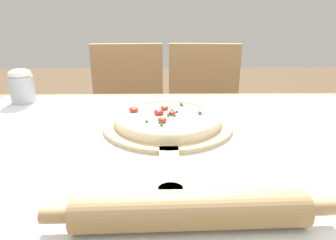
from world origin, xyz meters
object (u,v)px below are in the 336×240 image
(pizza_peel, at_px, (168,127))
(chair_right, at_px, (203,116))
(chair_left, at_px, (129,116))
(rolling_pin, at_px, (190,211))
(pizza, at_px, (168,118))
(flour_cup, at_px, (21,85))

(pizza_peel, relative_size, chair_right, 0.62)
(chair_left, relative_size, chair_right, 1.00)
(pizza_peel, distance_m, rolling_pin, 0.41)
(chair_right, bearing_deg, rolling_pin, -94.53)
(pizza_peel, bearing_deg, pizza, 91.16)
(pizza_peel, xyz_separation_m, pizza, (-0.00, 0.02, 0.02))
(flour_cup, bearing_deg, rolling_pin, -50.92)
(pizza_peel, height_order, pizza, pizza)
(pizza, relative_size, flour_cup, 2.49)
(flour_cup, bearing_deg, pizza_peel, -27.24)
(pizza, distance_m, rolling_pin, 0.43)
(chair_left, distance_m, flour_cup, 0.64)
(pizza_peel, distance_m, pizza, 0.03)
(pizza_peel, bearing_deg, rolling_pin, -86.08)
(pizza_peel, distance_m, chair_left, 0.80)
(pizza_peel, bearing_deg, chair_right, 74.68)
(chair_left, bearing_deg, flour_cup, -127.04)
(chair_right, distance_m, flour_cup, 0.91)
(rolling_pin, distance_m, flour_cup, 0.86)
(chair_left, height_order, flour_cup, chair_left)
(pizza_peel, relative_size, pizza, 1.82)
(rolling_pin, bearing_deg, chair_left, 101.33)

